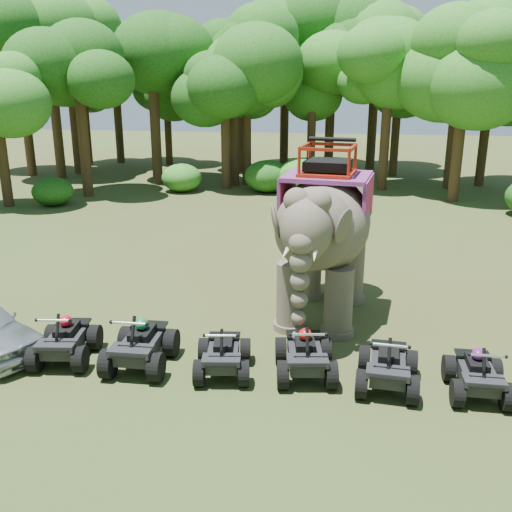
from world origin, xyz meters
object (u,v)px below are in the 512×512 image
object	(u,v)px
atv_4	(388,359)
atv_5	(478,368)
atv_1	(140,338)
elephant	(325,232)
atv_3	(305,348)
atv_0	(65,334)
atv_2	(223,348)

from	to	relation	value
atv_4	atv_5	world-z (taller)	atv_4
atv_1	atv_5	distance (m)	7.20
elephant	atv_1	size ratio (longest dim) A/B	3.06
atv_4	elephant	bearing A→B (deg)	117.02
atv_3	atv_4	bearing A→B (deg)	-16.45
elephant	atv_0	size ratio (longest dim) A/B	3.27
atv_2	atv_3	world-z (taller)	atv_3
atv_0	atv_1	size ratio (longest dim) A/B	0.94
atv_1	atv_4	distance (m)	5.41
atv_0	atv_1	distance (m)	1.80
elephant	atv_3	world-z (taller)	elephant
atv_0	atv_3	bearing A→B (deg)	-6.03
elephant	atv_5	world-z (taller)	elephant
atv_3	atv_5	bearing A→B (deg)	-12.97
elephant	atv_2	xyz separation A→B (m)	(-2.00, -3.62, -1.75)
atv_1	atv_5	size ratio (longest dim) A/B	1.15
atv_3	atv_4	xyz separation A→B (m)	(1.74, -0.24, -0.00)
atv_1	atv_3	bearing A→B (deg)	1.54
atv_1	atv_4	size ratio (longest dim) A/B	1.07
atv_3	atv_4	size ratio (longest dim) A/B	1.01
atv_3	atv_5	size ratio (longest dim) A/B	1.08
atv_2	atv_3	xyz separation A→B (m)	(1.78, 0.20, 0.04)
atv_1	atv_5	xyz separation A→B (m)	(7.20, -0.11, -0.09)
elephant	atv_1	xyz separation A→B (m)	(-3.89, -3.57, -1.67)
atv_2	atv_1	bearing A→B (deg)	170.68
elephant	atv_5	distance (m)	5.25
atv_2	atv_0	bearing A→B (deg)	170.84
atv_4	atv_5	xyz separation A→B (m)	(1.79, -0.03, -0.04)
atv_1	atv_3	distance (m)	3.67
elephant	atv_2	size ratio (longest dim) A/B	3.48
atv_3	atv_5	xyz separation A→B (m)	(3.53, -0.27, -0.05)
elephant	atv_5	xyz separation A→B (m)	(3.31, -3.68, -1.76)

